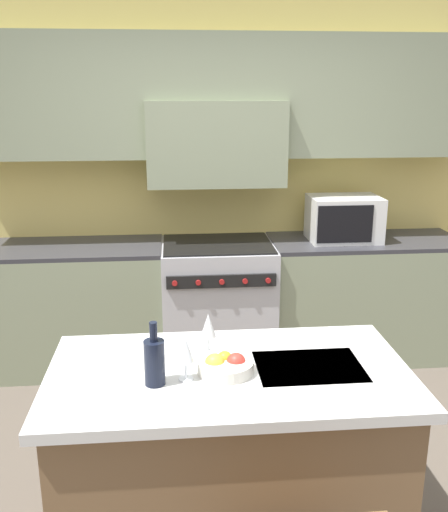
{
  "coord_description": "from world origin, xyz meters",
  "views": [
    {
      "loc": [
        -0.32,
        -2.24,
        2.01
      ],
      "look_at": [
        -0.05,
        0.68,
        1.16
      ],
      "focal_mm": 40.0,
      "sensor_mm": 36.0,
      "label": 1
    }
  ],
  "objects": [
    {
      "name": "range_stove",
      "position": [
        0.0,
        1.78,
        0.47
      ],
      "size": [
        0.82,
        0.7,
        0.94
      ],
      "color": "#B7B7BC",
      "rests_on": "ground_plane"
    },
    {
      "name": "microwave",
      "position": [
        0.95,
        1.8,
        1.1
      ],
      "size": [
        0.52,
        0.38,
        0.33
      ],
      "color": "silver",
      "rests_on": "back_counter"
    },
    {
      "name": "back_cabinetry",
      "position": [
        0.0,
        2.05,
        1.6
      ],
      "size": [
        10.0,
        0.46,
        2.7
      ],
      "color": "#DBC166",
      "rests_on": "ground_plane"
    },
    {
      "name": "wine_glass_far",
      "position": [
        -0.18,
        0.02,
        1.04
      ],
      "size": [
        0.07,
        0.07,
        0.18
      ],
      "color": "white",
      "rests_on": "kitchen_island"
    },
    {
      "name": "wine_bottle",
      "position": [
        -0.41,
        -0.23,
        1.01
      ],
      "size": [
        0.08,
        0.08,
        0.26
      ],
      "color": "black",
      "rests_on": "kitchen_island"
    },
    {
      "name": "fruit_bowl",
      "position": [
        -0.12,
        -0.15,
        0.94
      ],
      "size": [
        0.23,
        0.23,
        0.08
      ],
      "color": "silver",
      "rests_on": "kitchen_island"
    },
    {
      "name": "back_counter",
      "position": [
        0.0,
        1.81,
        0.47
      ],
      "size": [
        3.7,
        0.62,
        0.94
      ],
      "color": "gray",
      "rests_on": "ground_plane"
    },
    {
      "name": "kitchen_island",
      "position": [
        -0.11,
        -0.14,
        0.46
      ],
      "size": [
        1.49,
        0.8,
        0.91
      ],
      "color": "brown",
      "rests_on": "ground_plane"
    },
    {
      "name": "wine_glass_near",
      "position": [
        -0.29,
        -0.2,
        1.04
      ],
      "size": [
        0.07,
        0.07,
        0.18
      ],
      "color": "white",
      "rests_on": "kitchen_island"
    }
  ]
}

